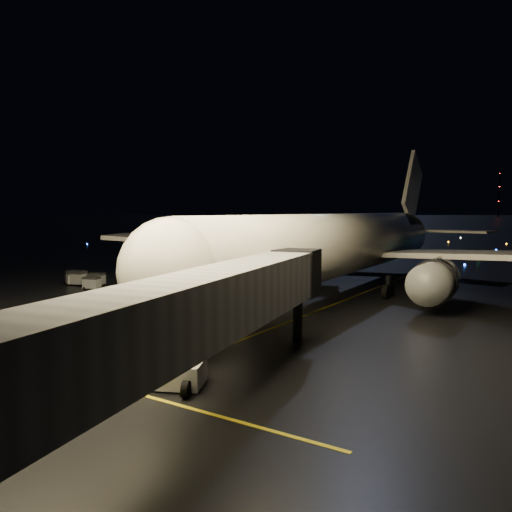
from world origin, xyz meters
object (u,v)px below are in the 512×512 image
object	(u,v)px
baggage_cart_2	(75,277)
baggage_cart_4	(72,278)
airliner	(354,211)
pushback_tug	(165,368)
belt_loader	(168,308)
baggage_cart_0	(92,283)
baggage_cart_1	(97,279)
baggage_cart_3	(77,278)
crew_c	(123,289)

from	to	relation	value
baggage_cart_2	baggage_cart_4	size ratio (longest dim) A/B	1.06
airliner	pushback_tug	xyz separation A→B (m)	(3.28, -34.43, -8.32)
belt_loader	baggage_cart_2	distance (m)	29.25
airliner	pushback_tug	world-z (taller)	airliner
pushback_tug	baggage_cart_2	size ratio (longest dim) A/B	2.08
baggage_cart_0	baggage_cart_1	xyz separation A→B (m)	(-1.92, 2.28, 0.03)
baggage_cart_1	baggage_cart_2	distance (m)	3.70
belt_loader	baggage_cart_2	bearing A→B (deg)	166.95
belt_loader	baggage_cart_0	world-z (taller)	belt_loader
pushback_tug	baggage_cart_3	world-z (taller)	pushback_tug
crew_c	baggage_cart_0	size ratio (longest dim) A/B	1.07
baggage_cart_4	crew_c	bearing A→B (deg)	10.10
baggage_cart_1	baggage_cart_2	world-z (taller)	baggage_cart_2
baggage_cart_0	pushback_tug	bearing A→B (deg)	-51.34
pushback_tug	crew_c	world-z (taller)	pushback_tug
baggage_cart_0	crew_c	bearing A→B (deg)	-33.09
crew_c	baggage_cart_3	world-z (taller)	crew_c
baggage_cart_2	belt_loader	bearing A→B (deg)	-39.78
baggage_cart_1	baggage_cart_2	xyz separation A→B (m)	(-3.69, -0.30, 0.04)
belt_loader	airliner	bearing A→B (deg)	88.54
baggage_cart_2	baggage_cart_3	size ratio (longest dim) A/B	0.94
belt_loader	pushback_tug	bearing A→B (deg)	-37.13
crew_c	pushback_tug	bearing A→B (deg)	4.63
pushback_tug	baggage_cart_0	bearing A→B (deg)	122.32
baggage_cart_0	baggage_cart_4	size ratio (longest dim) A/B	0.98
baggage_cart_0	baggage_cart_3	bearing A→B (deg)	145.53
baggage_cart_4	belt_loader	bearing A→B (deg)	1.37
baggage_cart_2	pushback_tug	bearing A→B (deg)	-47.12
pushback_tug	belt_loader	xyz separation A→B (m)	(-8.68, 9.63, 0.74)
pushback_tug	baggage_cart_4	xyz separation A→B (m)	(-35.07, 20.66, -0.18)
airliner	baggage_cart_3	size ratio (longest dim) A/B	31.62
belt_loader	baggage_cart_4	size ratio (longest dim) A/B	3.85
belt_loader	crew_c	bearing A→B (deg)	160.90
pushback_tug	baggage_cart_0	distance (m)	35.61
belt_loader	baggage_cart_2	world-z (taller)	belt_loader
airliner	baggage_cart_4	world-z (taller)	airliner
airliner	crew_c	world-z (taller)	airliner
baggage_cart_0	baggage_cart_1	world-z (taller)	baggage_cart_1
baggage_cart_3	baggage_cart_1	bearing A→B (deg)	11.22
crew_c	baggage_cart_0	bearing A→B (deg)	-152.22
baggage_cart_3	baggage_cart_4	world-z (taller)	baggage_cart_3
baggage_cart_0	baggage_cart_3	world-z (taller)	baggage_cart_3
belt_loader	crew_c	distance (m)	15.78
pushback_tug	crew_c	distance (m)	28.37
baggage_cart_1	baggage_cart_0	bearing A→B (deg)	-73.99
belt_loader	baggage_cart_2	size ratio (longest dim) A/B	3.62
pushback_tug	baggage_cart_0	size ratio (longest dim) A/B	2.26
airliner	baggage_cart_1	bearing A→B (deg)	-157.52
crew_c	baggage_cart_0	world-z (taller)	crew_c
baggage_cart_1	baggage_cart_4	distance (m)	3.53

